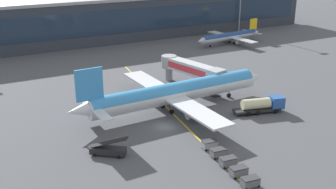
{
  "coord_description": "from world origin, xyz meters",
  "views": [
    {
      "loc": [
        -33.22,
        -64.27,
        33.5
      ],
      "look_at": [
        3.15,
        4.88,
        4.5
      ],
      "focal_mm": 43.84,
      "sensor_mm": 36.0,
      "label": 1
    }
  ],
  "objects": [
    {
      "name": "baggage_cart_0",
      "position": [
        1.38,
        -24.22,
        0.78
      ],
      "size": [
        2.79,
        1.86,
        1.48
      ],
      "color": "#595B60",
      "rests_on": "ground_plane"
    },
    {
      "name": "jet_bridge",
      "position": [
        15.92,
        17.94,
        4.81
      ],
      "size": [
        8.01,
        19.55,
        6.51
      ],
      "color": "#B2B7BC",
      "rests_on": "ground_plane"
    },
    {
      "name": "terminal_building",
      "position": [
        2.0,
        78.96,
        7.81
      ],
      "size": [
        198.07,
        21.61,
        15.58
      ],
      "color": "#2D333D",
      "rests_on": "ground_plane"
    },
    {
      "name": "baggage_cart_3",
      "position": [
        2.35,
        -14.67,
        0.78
      ],
      "size": [
        2.79,
        1.86,
        1.48
      ],
      "color": "#595B60",
      "rests_on": "ground_plane"
    },
    {
      "name": "apron_lead_in_line",
      "position": [
        4.01,
        2.0,
        0.0
      ],
      "size": [
        9.6,
        79.49,
        0.01
      ],
      "primitive_type": "cube",
      "rotation": [
        0.0,
        0.0,
        -0.12
      ],
      "color": "yellow",
      "rests_on": "ground_plane"
    },
    {
      "name": "fuel_tanker",
      "position": [
        21.18,
        -3.13,
        1.75
      ],
      "size": [
        11.08,
        5.05,
        3.25
      ],
      "color": "#232326",
      "rests_on": "ground_plane"
    },
    {
      "name": "ground_plane",
      "position": [
        0.0,
        0.0,
        0.0
      ],
      "size": [
        700.0,
        700.0,
        0.0
      ],
      "primitive_type": "plane",
      "color": "#47494F"
    },
    {
      "name": "main_airliner",
      "position": [
        6.02,
        6.87,
        3.82
      ],
      "size": [
        46.87,
        37.16,
        11.91
      ],
      "color": "silver",
      "rests_on": "ground_plane"
    },
    {
      "name": "baggage_cart_1",
      "position": [
        1.7,
        -21.03,
        0.78
      ],
      "size": [
        2.79,
        1.86,
        1.48
      ],
      "color": "#595B60",
      "rests_on": "ground_plane"
    },
    {
      "name": "commuter_jet_far",
      "position": [
        52.02,
        51.18,
        2.66
      ],
      "size": [
        28.66,
        22.81,
        7.71
      ],
      "color": "#B2B7BC",
      "rests_on": "ground_plane"
    },
    {
      "name": "baggage_cart_4",
      "position": [
        2.67,
        -11.48,
        0.78
      ],
      "size": [
        2.79,
        1.86,
        1.48
      ],
      "color": "gray",
      "rests_on": "ground_plane"
    },
    {
      "name": "baggage_cart_2",
      "position": [
        2.02,
        -17.85,
        0.78
      ],
      "size": [
        2.79,
        1.86,
        1.48
      ],
      "color": "#595B60",
      "rests_on": "ground_plane"
    },
    {
      "name": "belt_loader",
      "position": [
        -13.7,
        -5.59,
        0.99
      ],
      "size": [
        6.29,
        5.24,
        3.49
      ],
      "color": "black",
      "rests_on": "ground_plane"
    }
  ]
}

